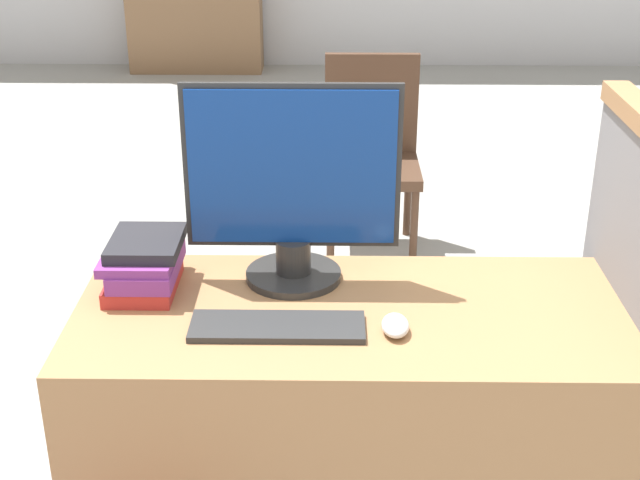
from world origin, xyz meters
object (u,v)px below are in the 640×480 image
keyboard (277,327)px  far_chair (372,146)px  monitor (292,188)px  book_stack (144,264)px  mouse (395,325)px

keyboard → far_chair: 2.19m
monitor → keyboard: size_ratio=1.32×
keyboard → book_stack: bearing=149.3°
monitor → far_chair: (0.28, 1.88, -0.52)m
keyboard → mouse: mouse is taller
monitor → keyboard: (-0.03, -0.27, -0.25)m
mouse → book_stack: (-0.63, 0.22, 0.05)m
monitor → book_stack: 0.43m
monitor → far_chair: monitor is taller
keyboard → mouse: size_ratio=4.02×
keyboard → far_chair: (0.31, 2.15, -0.27)m
monitor → keyboard: 0.37m
book_stack → monitor: bearing=9.2°
mouse → book_stack: bearing=160.9°
far_chair → keyboard: bearing=-60.6°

